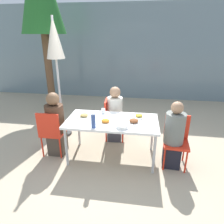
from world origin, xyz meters
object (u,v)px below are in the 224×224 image
object	(u,v)px
chair_right	(176,137)
salad_bowl	(122,126)
closed_umbrella	(55,47)
chair_far	(111,116)
person_left	(56,125)
person_far	(115,115)
person_right	(174,137)
drinking_cup	(103,111)
bottle	(93,121)
chair_left	(52,130)

from	to	relation	value
chair_right	salad_bowl	size ratio (longest dim) A/B	4.41
chair_right	closed_umbrella	bearing A→B (deg)	-13.34
chair_far	person_left	bearing A→B (deg)	-55.50
person_far	person_right	bearing A→B (deg)	52.04
drinking_cup	chair_right	bearing A→B (deg)	-12.99
closed_umbrella	salad_bowl	world-z (taller)	closed_umbrella
person_right	closed_umbrella	bearing A→B (deg)	-15.49
chair_far	salad_bowl	world-z (taller)	chair_far
chair_right	bottle	size ratio (longest dim) A/B	3.64
person_far	closed_umbrella	world-z (taller)	closed_umbrella
person_far	closed_umbrella	distance (m)	1.77
bottle	drinking_cup	world-z (taller)	bottle
chair_right	chair_far	xyz separation A→B (m)	(-1.21, 0.71, 0.00)
person_left	salad_bowl	size ratio (longest dim) A/B	6.04
chair_far	closed_umbrella	world-z (taller)	closed_umbrella
person_left	person_far	world-z (taller)	person_left
person_far	salad_bowl	bearing A→B (deg)	11.18
salad_bowl	person_far	bearing A→B (deg)	104.46
closed_umbrella	bottle	xyz separation A→B (m)	(0.97, -1.06, -1.03)
closed_umbrella	drinking_cup	size ratio (longest dim) A/B	27.20
person_right	chair_right	bearing A→B (deg)	-121.92
chair_far	bottle	size ratio (longest dim) A/B	3.64
salad_bowl	person_right	bearing A→B (deg)	12.49
closed_umbrella	drinking_cup	bearing A→B (deg)	-23.61
chair_left	person_right	xyz separation A→B (m)	(2.11, 0.00, 0.04)
person_left	salad_bowl	xyz separation A→B (m)	(1.23, -0.26, 0.20)
chair_right	person_far	xyz separation A→B (m)	(-1.12, 0.66, 0.05)
drinking_cup	person_left	bearing A→B (deg)	-160.35
drinking_cup	closed_umbrella	bearing A→B (deg)	156.39
chair_right	chair_far	world-z (taller)	same
person_right	bottle	world-z (taller)	person_right
chair_far	drinking_cup	distance (m)	0.50
person_left	person_right	xyz separation A→B (m)	(2.06, -0.08, -0.02)
salad_bowl	chair_right	bearing A→B (deg)	16.35
chair_left	closed_umbrella	bearing A→B (deg)	99.39
bottle	salad_bowl	size ratio (longest dim) A/B	1.21
drinking_cup	person_far	bearing A→B (deg)	65.41
person_left	bottle	size ratio (longest dim) A/B	4.98
salad_bowl	chair_left	bearing A→B (deg)	171.88
chair_far	bottle	xyz separation A→B (m)	(-0.12, -1.03, 0.35)
chair_left	closed_umbrella	distance (m)	1.60
chair_far	closed_umbrella	distance (m)	1.76
closed_umbrella	chair_left	bearing A→B (deg)	-80.53
person_far	bottle	xyz separation A→B (m)	(-0.21, -0.98, 0.30)
person_right	closed_umbrella	xyz separation A→B (m)	(-2.24, 0.82, 1.33)
person_far	chair_far	bearing A→B (deg)	-121.92
chair_far	drinking_cup	size ratio (longest dim) A/B	9.69
chair_right	person_right	xyz separation A→B (m)	(-0.06, -0.08, 0.04)
person_right	person_far	distance (m)	1.30
chair_far	chair_right	bearing A→B (deg)	56.33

